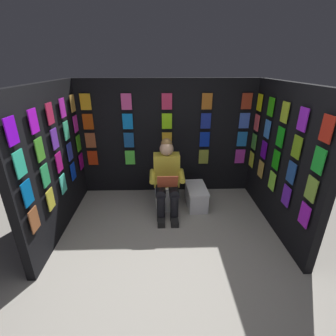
{
  "coord_description": "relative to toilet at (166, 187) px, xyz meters",
  "views": [
    {
      "loc": [
        0.1,
        2.03,
        2.21
      ],
      "look_at": [
        0.01,
        -1.14,
        0.85
      ],
      "focal_mm": 26.04,
      "sensor_mm": 36.0,
      "label": 1
    }
  ],
  "objects": [
    {
      "name": "ground_plane",
      "position": [
        -0.02,
        1.56,
        -0.33
      ],
      "size": [
        30.0,
        30.0,
        0.0
      ],
      "primitive_type": "plane",
      "color": "#9E998E"
    },
    {
      "name": "display_wall_back",
      "position": [
        -0.02,
        -0.56,
        0.68
      ],
      "size": [
        3.11,
        0.14,
        2.0
      ],
      "color": "black",
      "rests_on": "ground"
    },
    {
      "name": "display_wall_left",
      "position": [
        -1.58,
        0.53,
        0.68
      ],
      "size": [
        0.14,
        2.07,
        2.0
      ],
      "color": "black",
      "rests_on": "ground"
    },
    {
      "name": "display_wall_right",
      "position": [
        1.53,
        0.53,
        0.68
      ],
      "size": [
        0.14,
        2.07,
        2.0
      ],
      "color": "black",
      "rests_on": "ground"
    },
    {
      "name": "toilet",
      "position": [
        0.0,
        0.0,
        0.0
      ],
      "size": [
        0.41,
        0.56,
        0.77
      ],
      "rotation": [
        0.0,
        0.0,
        0.02
      ],
      "color": "white",
      "rests_on": "ground"
    },
    {
      "name": "person_reading",
      "position": [
        -0.0,
        0.23,
        0.27
      ],
      "size": [
        0.53,
        0.69,
        1.19
      ],
      "rotation": [
        0.0,
        0.0,
        0.02
      ],
      "color": "gold",
      "rests_on": "ground"
    },
    {
      "name": "comic_longbox_near",
      "position": [
        -0.49,
        0.07,
        -0.15
      ],
      "size": [
        0.34,
        0.6,
        0.35
      ],
      "rotation": [
        0.0,
        0.0,
        0.05
      ],
      "color": "silver",
      "rests_on": "ground"
    }
  ]
}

